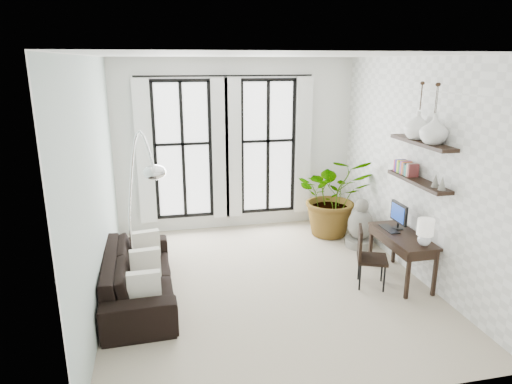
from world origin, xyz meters
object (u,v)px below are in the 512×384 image
object	(u,v)px
plant	(333,196)
arc_lamp	(140,171)
sofa	(139,275)
desk_chair	(367,253)
buddha	(360,227)
desk	(404,238)

from	to	relation	value
plant	arc_lamp	bearing A→B (deg)	-157.35
arc_lamp	sofa	bearing A→B (deg)	-109.21
desk_chair	arc_lamp	xyz separation A→B (m)	(-3.07, 0.62, 1.21)
sofa	buddha	size ratio (longest dim) A/B	2.60
desk	buddha	distance (m)	1.39
arc_lamp	buddha	size ratio (longest dim) A/B	2.59
arc_lamp	buddha	xyz separation A→B (m)	(3.60, 0.73, -1.34)
desk	arc_lamp	bearing A→B (deg)	170.36
sofa	arc_lamp	distance (m)	1.41
sofa	arc_lamp	world-z (taller)	arc_lamp
plant	desk_chair	size ratio (longest dim) A/B	1.71
desk	sofa	bearing A→B (deg)	175.14
desk	arc_lamp	xyz separation A→B (m)	(-3.64, 0.62, 1.03)
arc_lamp	desk	bearing A→B (deg)	-9.64
desk	desk_chair	world-z (taller)	desk
desk_chair	desk	bearing A→B (deg)	22.35
desk	buddha	size ratio (longest dim) A/B	1.38
plant	desk_chair	xyz separation A→B (m)	(-0.28, -2.02, -0.25)
plant	buddha	xyz separation A→B (m)	(0.25, -0.66, -0.38)
sofa	plant	size ratio (longest dim) A/B	1.51
sofa	plant	world-z (taller)	plant
desk_chair	sofa	bearing A→B (deg)	-164.05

